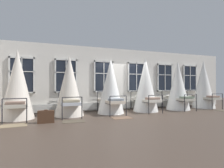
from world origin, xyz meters
TOP-DOWN VIEW (x-y plane):
  - ground at (0.00, 0.00)m, footprint 26.83×26.83m
  - back_wall_with_windows at (0.00, 1.18)m, footprint 14.41×0.10m
  - window_bank at (0.00, 1.06)m, footprint 10.78×0.10m
  - cot_first at (-4.90, 0.02)m, footprint 1.28×1.86m
  - cot_second at (-2.89, 0.06)m, footprint 1.28×1.85m
  - cot_third at (-0.95, 0.08)m, footprint 1.28×1.85m
  - cot_fourth at (0.94, 0.06)m, footprint 1.28×1.84m
  - cot_fifth at (2.95, -0.00)m, footprint 1.28×1.85m
  - cot_sixth at (4.90, 0.08)m, footprint 1.28×1.85m
  - rug_first at (-4.85, -1.26)m, footprint 0.82×0.59m
  - rug_second at (-2.91, -1.26)m, footprint 0.82×0.59m
  - rug_third at (-0.97, -1.26)m, footprint 0.83×0.60m
  - rug_sixth at (4.85, -1.26)m, footprint 0.81×0.57m
  - suitcase_dark at (-3.86, -1.18)m, footprint 0.57×0.24m

SIDE VIEW (x-z plane):
  - ground at x=0.00m, z-range 0.00..0.00m
  - rug_first at x=-4.85m, z-range 0.00..0.01m
  - rug_second at x=-2.91m, z-range 0.00..0.01m
  - rug_third at x=-0.97m, z-range 0.00..0.01m
  - rug_sixth at x=4.85m, z-range 0.00..0.01m
  - suitcase_dark at x=-3.86m, z-range -0.01..0.46m
  - window_bank at x=0.00m, z-range -0.28..2.26m
  - cot_third at x=-0.95m, z-range -0.04..2.55m
  - cot_fifth at x=2.95m, z-range -0.04..2.59m
  - cot_second at x=-2.89m, z-range -0.04..2.61m
  - cot_first at x=-4.90m, z-range -0.04..2.71m
  - cot_fourth at x=0.94m, z-range -0.04..2.72m
  - cot_sixth at x=4.90m, z-range -0.04..2.74m
  - back_wall_with_windows at x=0.00m, z-range 0.00..3.32m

